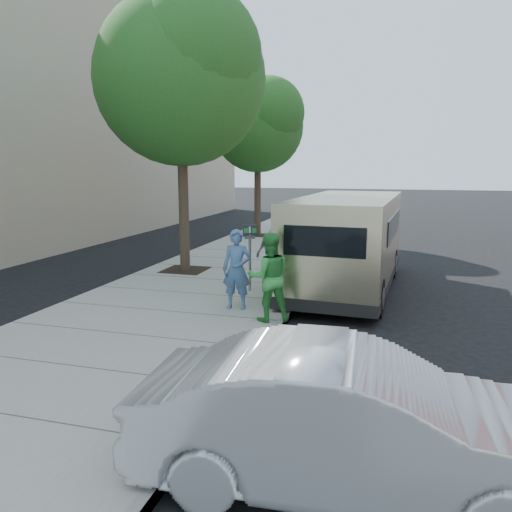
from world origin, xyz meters
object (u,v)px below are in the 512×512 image
person_striped_polo (279,253)px  person_gray_shirt (284,263)px  parking_meter (250,243)px  person_green_shirt (269,277)px  sedan (353,422)px  van (348,241)px  tree_far (259,122)px  tree_near (182,73)px  person_officer (237,269)px

person_striped_polo → person_gray_shirt: bearing=72.0°
parking_meter → person_gray_shirt: size_ratio=0.88×
person_green_shirt → person_gray_shirt: 1.25m
sedan → van: bearing=2.7°
tree_far → parking_meter: (2.44, -9.42, -3.59)m
person_green_shirt → person_striped_polo: size_ratio=0.89×
tree_near → person_officer: bearing=-51.8°
person_green_shirt → tree_near: bearing=-72.2°
person_officer → person_striped_polo: 1.61m
person_gray_shirt → person_striped_polo: 0.92m
person_officer → van: bearing=52.1°
person_green_shirt → person_gray_shirt: bearing=-113.5°
person_green_shirt → person_gray_shirt: person_gray_shirt is taller
van → person_officer: size_ratio=3.88×
sedan → person_gray_shirt: 6.13m
person_green_shirt → van: bearing=-131.8°
tree_near → van: 6.31m
tree_near → tree_far: size_ratio=1.16×
tree_near → person_green_shirt: 6.92m
parking_meter → tree_far: bearing=79.5°
tree_near → parking_meter: tree_near is taller
tree_far → person_green_shirt: tree_far is taller
tree_far → person_gray_shirt: (3.45, -10.27, -3.83)m
tree_far → person_green_shirt: (3.45, -11.52, -3.88)m
parking_meter → tree_near: bearing=118.3°
person_officer → person_green_shirt: bearing=-38.6°
person_gray_shirt → person_green_shirt: bearing=53.8°
person_gray_shirt → person_officer: bearing=0.8°
person_gray_shirt → sedan: bearing=72.9°
sedan → person_officer: person_officer is taller
parking_meter → person_gray_shirt: (1.02, -0.86, -0.25)m
tree_near → person_striped_polo: (3.15, -1.81, -4.44)m
parking_meter → person_gray_shirt: person_gray_shirt is taller
tree_near → sedan: tree_near is taller
person_striped_polo → person_officer: bearing=32.8°
van → person_officer: van is taller
van → person_gray_shirt: (-1.14, -2.21, -0.20)m
person_officer → person_gray_shirt: (0.85, 0.64, 0.07)m
tree_far → sedan: tree_far is taller
tree_far → person_gray_shirt: 11.50m
tree_far → person_striped_polo: 10.61m
van → sedan: van is taller
parking_meter → person_gray_shirt: bearing=-65.1°
parking_meter → person_striped_polo: person_striped_polo is taller
parking_meter → van: van is taller
van → person_gray_shirt: 2.49m
tree_far → person_officer: 11.88m
tree_near → person_green_shirt: size_ratio=4.41×
parking_meter → sedan: 7.32m
tree_far → parking_meter: tree_far is taller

